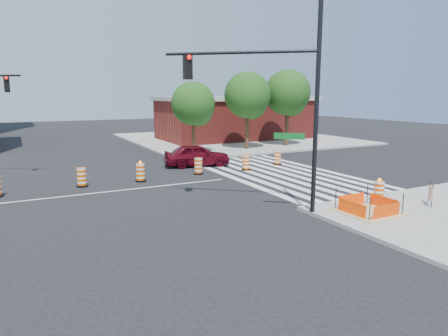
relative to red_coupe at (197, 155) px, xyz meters
The scene contains 18 objects.
ground 8.86m from the red_coupe, 148.02° to the right, with size 120.00×120.00×0.00m, color black.
sidewalk_ne 16.99m from the red_coupe, 51.73° to the left, with size 22.00×22.00×0.15m, color gray.
crosswalk_east 5.87m from the red_coupe, 53.45° to the right, with size 6.75×13.50×0.01m.
lane_centerline 8.86m from the red_coupe, 148.02° to the right, with size 14.00×0.12×0.01m, color silver.
excavation_pit 13.77m from the red_coupe, 83.68° to the right, with size 2.20×2.20×0.90m.
brick_storefront 17.05m from the red_coupe, 51.73° to the left, with size 16.50×8.50×4.60m.
red_coupe is the anchor object (origin of this frame).
signal_pole_se 12.34m from the red_coupe, 98.50° to the right, with size 4.83×4.03×8.14m.
pit_drum 13.07m from the red_coupe, 75.60° to the right, with size 0.53×0.53×1.05m.
barricade 14.90m from the red_coupe, 71.66° to the right, with size 0.61×0.61×0.97m.
tree_north_c 5.88m from the red_coupe, 68.99° to the left, with size 3.47×3.45×5.86m.
tree_north_d 9.60m from the red_coupe, 36.27° to the left, with size 4.00×4.00×6.79m.
tree_north_e 13.42m from the red_coupe, 25.53° to the left, with size 4.18×4.18×7.11m.
median_drum_3 8.46m from the red_coupe, 159.93° to the right, with size 0.60×0.60×1.02m.
median_drum_4 5.72m from the red_coupe, 147.39° to the right, with size 0.60×0.60×1.18m.
median_drum_5 2.89m from the red_coupe, 111.92° to the right, with size 0.60×0.60×1.02m.
median_drum_6 3.63m from the red_coupe, 52.90° to the right, with size 0.60×0.60×1.02m.
median_drum_7 5.60m from the red_coupe, 22.19° to the right, with size 0.60×0.60×1.02m.
Camera 1 is at (-3.32, -20.07, 4.83)m, focal length 32.00 mm.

